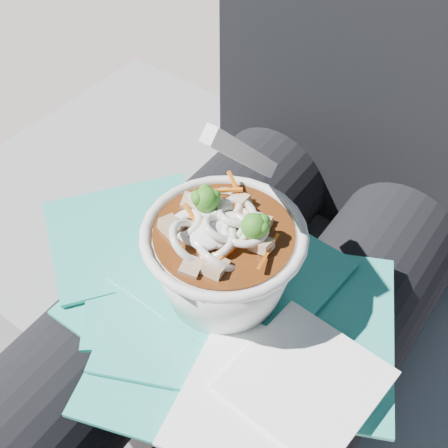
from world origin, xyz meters
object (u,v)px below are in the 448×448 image
Objects in this scene: lap at (227,336)px; person_body at (277,257)px; stone_ledge at (285,371)px; plastic_bag at (211,295)px; udon_bowl at (224,253)px.

lap is 0.10m from person_body.
stone_ledge is 2.08× the size of lap.
stone_ledge is at bearing 90.00° from person_body.
plastic_bag is (-0.01, -0.11, 0.05)m from person_body.
stone_ledge is 1.03× the size of person_body.
udon_bowl is (0.00, -0.16, 0.42)m from stone_ledge.
plastic_bag is 2.19× the size of udon_bowl.
lap is at bearing -90.00° from stone_ledge.
plastic_bag reaches higher than stone_ledge.
person_body is 2.43× the size of plastic_bag.
udon_bowl is (0.01, 0.01, 0.06)m from plastic_bag.
person_body reaches higher than stone_ledge.
udon_bowl reaches higher than plastic_bag.
person_body is at bearing 90.00° from lap.
lap is at bearing -90.00° from person_body.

